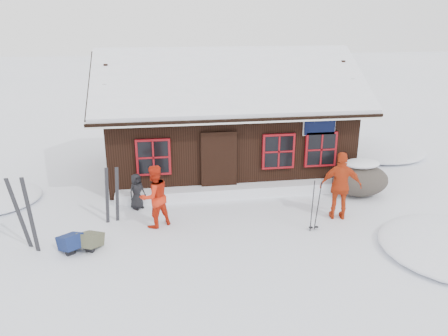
{
  "coord_description": "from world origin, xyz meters",
  "views": [
    {
      "loc": [
        -0.96,
        -10.3,
        5.31
      ],
      "look_at": [
        0.87,
        1.24,
        1.3
      ],
      "focal_mm": 35.0,
      "sensor_mm": 36.0,
      "label": 1
    }
  ],
  "objects_px": {
    "backpack_olive": "(90,243)",
    "skier_orange_right": "(341,186)",
    "ski_poles": "(315,207)",
    "skier_orange_left": "(154,196)",
    "skier_crouched": "(137,191)",
    "boulder": "(360,179)",
    "backpack_blue": "(71,245)"
  },
  "relations": [
    {
      "from": "ski_poles",
      "to": "skier_orange_left",
      "type": "bearing_deg",
      "value": 167.63
    },
    {
      "from": "boulder",
      "to": "ski_poles",
      "type": "bearing_deg",
      "value": -137.06
    },
    {
      "from": "skier_orange_right",
      "to": "backpack_olive",
      "type": "relative_size",
      "value": 3.25
    },
    {
      "from": "skier_orange_left",
      "to": "backpack_olive",
      "type": "relative_size",
      "value": 2.9
    },
    {
      "from": "boulder",
      "to": "backpack_olive",
      "type": "height_order",
      "value": "boulder"
    },
    {
      "from": "skier_orange_right",
      "to": "ski_poles",
      "type": "xyz_separation_m",
      "value": [
        -0.94,
        -0.6,
        -0.29
      ]
    },
    {
      "from": "skier_crouched",
      "to": "backpack_olive",
      "type": "xyz_separation_m",
      "value": [
        -1.07,
        -2.25,
        -0.38
      ]
    },
    {
      "from": "skier_orange_left",
      "to": "ski_poles",
      "type": "xyz_separation_m",
      "value": [
        4.12,
        -0.9,
        -0.19
      ]
    },
    {
      "from": "skier_orange_left",
      "to": "skier_orange_right",
      "type": "height_order",
      "value": "skier_orange_right"
    },
    {
      "from": "skier_orange_right",
      "to": "boulder",
      "type": "bearing_deg",
      "value": -117.15
    },
    {
      "from": "skier_orange_right",
      "to": "ski_poles",
      "type": "height_order",
      "value": "skier_orange_right"
    },
    {
      "from": "ski_poles",
      "to": "boulder",
      "type": "bearing_deg",
      "value": 42.94
    },
    {
      "from": "skier_orange_right",
      "to": "ski_poles",
      "type": "bearing_deg",
      "value": 46.97
    },
    {
      "from": "skier_crouched",
      "to": "ski_poles",
      "type": "relative_size",
      "value": 0.76
    },
    {
      "from": "skier_orange_left",
      "to": "skier_crouched",
      "type": "relative_size",
      "value": 1.6
    },
    {
      "from": "skier_orange_right",
      "to": "skier_crouched",
      "type": "distance_m",
      "value": 5.8
    },
    {
      "from": "skier_orange_right",
      "to": "backpack_blue",
      "type": "xyz_separation_m",
      "value": [
        -7.09,
        -0.75,
        -0.79
      ]
    },
    {
      "from": "skier_orange_left",
      "to": "boulder",
      "type": "bearing_deg",
      "value": 161.01
    },
    {
      "from": "skier_orange_left",
      "to": "ski_poles",
      "type": "distance_m",
      "value": 4.23
    },
    {
      "from": "backpack_olive",
      "to": "skier_orange_right",
      "type": "bearing_deg",
      "value": 30.93
    },
    {
      "from": "skier_orange_left",
      "to": "ski_poles",
      "type": "relative_size",
      "value": 1.21
    },
    {
      "from": "skier_orange_right",
      "to": "ski_poles",
      "type": "relative_size",
      "value": 1.35
    },
    {
      "from": "skier_crouched",
      "to": "skier_orange_right",
      "type": "bearing_deg",
      "value": -54.15
    },
    {
      "from": "skier_orange_left",
      "to": "skier_orange_right",
      "type": "xyz_separation_m",
      "value": [
        5.06,
        -0.3,
        0.1
      ]
    },
    {
      "from": "boulder",
      "to": "backpack_blue",
      "type": "distance_m",
      "value": 8.73
    },
    {
      "from": "boulder",
      "to": "skier_crouched",
      "type": "bearing_deg",
      "value": 179.66
    },
    {
      "from": "skier_orange_left",
      "to": "ski_poles",
      "type": "bearing_deg",
      "value": 137.92
    },
    {
      "from": "skier_orange_left",
      "to": "backpack_olive",
      "type": "xyz_separation_m",
      "value": [
        -1.58,
        -1.0,
        -0.7
      ]
    },
    {
      "from": "skier_orange_left",
      "to": "skier_crouched",
      "type": "xyz_separation_m",
      "value": [
        -0.52,
        1.25,
        -0.32
      ]
    },
    {
      "from": "skier_orange_right",
      "to": "backpack_blue",
      "type": "distance_m",
      "value": 7.17
    },
    {
      "from": "skier_crouched",
      "to": "ski_poles",
      "type": "distance_m",
      "value": 5.12
    },
    {
      "from": "backpack_blue",
      "to": "backpack_olive",
      "type": "xyz_separation_m",
      "value": [
        0.44,
        0.05,
        -0.01
      ]
    }
  ]
}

